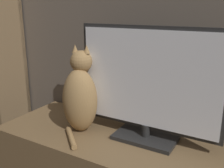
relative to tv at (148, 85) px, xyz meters
The scene contains 2 objects.
tv is the anchor object (origin of this frame).
cat 0.38m from the tv, 167.29° to the right, with size 0.23×0.31×0.47m.
Camera 1 is at (0.52, -0.17, 1.20)m, focal length 42.00 mm.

